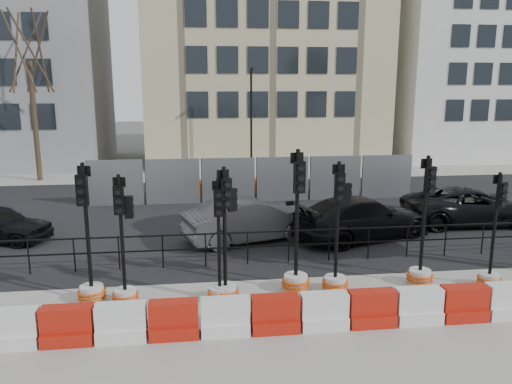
{
  "coord_description": "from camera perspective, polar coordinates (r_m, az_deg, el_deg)",
  "views": [
    {
      "loc": [
        -2.65,
        -12.35,
        5.11
      ],
      "look_at": [
        -0.73,
        3.0,
        1.76
      ],
      "focal_mm": 35.0,
      "sensor_mm": 36.0,
      "label": 1
    }
  ],
  "objects": [
    {
      "name": "traffic_signal_h",
      "position": [
        14.17,
        25.27,
        -7.48
      ],
      "size": [
        0.59,
        0.59,
        3.0
      ],
      "rotation": [
        0.0,
        0.0,
        0.21
      ],
      "color": "beige",
      "rests_on": "ground"
    },
    {
      "name": "traffic_signal_g",
      "position": [
        13.64,
        18.37,
        -7.3
      ],
      "size": [
        0.67,
        0.67,
        3.39
      ],
      "rotation": [
        0.0,
        0.0,
        0.19
      ],
      "color": "beige",
      "rests_on": "ground"
    },
    {
      "name": "road",
      "position": [
        20.19,
        0.66,
        -2.41
      ],
      "size": [
        40.0,
        14.0,
        0.03
      ],
      "primitive_type": "cube",
      "color": "black",
      "rests_on": "ground"
    },
    {
      "name": "sidewalk_near",
      "position": [
        10.98,
        7.98,
        -15.6
      ],
      "size": [
        40.0,
        6.0,
        0.02
      ],
      "primitive_type": "cube",
      "color": "gray",
      "rests_on": "ground"
    },
    {
      "name": "building_cream",
      "position": [
        34.87,
        0.63,
        18.61
      ],
      "size": [
        15.0,
        10.06,
        18.0
      ],
      "color": "#C4B68F",
      "rests_on": "ground"
    },
    {
      "name": "traffic_signal_c",
      "position": [
        12.06,
        -4.19,
        -9.68
      ],
      "size": [
        0.59,
        0.59,
        3.02
      ],
      "rotation": [
        0.0,
        0.0,
        -0.02
      ],
      "color": "beige",
      "rests_on": "ground"
    },
    {
      "name": "lamp_post_far",
      "position": [
        27.58,
        -0.55,
        8.28
      ],
      "size": [
        0.12,
        0.56,
        6.0
      ],
      "color": "black",
      "rests_on": "ground"
    },
    {
      "name": "building_white",
      "position": [
        39.67,
        23.5,
        15.41
      ],
      "size": [
        12.0,
        9.06,
        16.0
      ],
      "color": "silver",
      "rests_on": "ground"
    },
    {
      "name": "traffic_signal_f",
      "position": [
        12.65,
        9.17,
        -7.92
      ],
      "size": [
        0.65,
        0.65,
        3.32
      ],
      "rotation": [
        0.0,
        0.0,
        -0.08
      ],
      "color": "beige",
      "rests_on": "ground"
    },
    {
      "name": "car_c",
      "position": [
        17.14,
        11.98,
        -2.92
      ],
      "size": [
        5.07,
        6.19,
        1.43
      ],
      "primitive_type": "imported",
      "rotation": [
        0.0,
        0.0,
        1.9
      ],
      "color": "black",
      "rests_on": "ground"
    },
    {
      "name": "ground",
      "position": [
        13.63,
        4.69,
        -9.86
      ],
      "size": [
        120.0,
        120.0,
        0.0
      ],
      "primitive_type": "plane",
      "color": "#51514C",
      "rests_on": "ground"
    },
    {
      "name": "building_grey",
      "position": [
        36.22,
        -26.2,
        13.98
      ],
      "size": [
        11.0,
        9.06,
        14.0
      ],
      "color": "gray",
      "rests_on": "ground"
    },
    {
      "name": "traffic_signal_b",
      "position": [
        12.22,
        -14.79,
        -9.14
      ],
      "size": [
        0.62,
        0.62,
        3.14
      ],
      "rotation": [
        0.0,
        0.0,
        -0.02
      ],
      "color": "beige",
      "rests_on": "ground"
    },
    {
      "name": "traffic_signal_d",
      "position": [
        12.04,
        -3.47,
        -8.89
      ],
      "size": [
        0.64,
        0.64,
        3.27
      ],
      "rotation": [
        0.0,
        0.0,
        0.34
      ],
      "color": "beige",
      "rests_on": "ground"
    },
    {
      "name": "barrier_row",
      "position": [
        10.99,
        7.76,
        -13.48
      ],
      "size": [
        15.7,
        0.5,
        0.8
      ],
      "color": "#BA0E0F",
      "rests_on": "ground"
    },
    {
      "name": "tree_bare_far",
      "position": [
        29.12,
        -24.56,
        14.18
      ],
      "size": [
        2.0,
        2.0,
        9.0
      ],
      "color": "#473828",
      "rests_on": "ground"
    },
    {
      "name": "car_b",
      "position": [
        16.5,
        -0.65,
        -3.19
      ],
      "size": [
        4.04,
        5.3,
        1.46
      ],
      "primitive_type": "imported",
      "rotation": [
        0.0,
        0.0,
        1.87
      ],
      "color": "#444448",
      "rests_on": "ground"
    },
    {
      "name": "car_d",
      "position": [
        20.16,
        23.39,
        -1.49
      ],
      "size": [
        2.66,
        5.11,
        1.37
      ],
      "primitive_type": "imported",
      "rotation": [
        0.0,
        0.0,
        1.53
      ],
      "color": "black",
      "rests_on": "ground"
    },
    {
      "name": "traffic_signal_a",
      "position": [
        12.6,
        -18.42,
        -8.95
      ],
      "size": [
        0.67,
        0.67,
        3.38
      ],
      "rotation": [
        0.0,
        0.0,
        -0.18
      ],
      "color": "beige",
      "rests_on": "ground"
    },
    {
      "name": "traffic_signal_e",
      "position": [
        12.58,
        4.62,
        -8.13
      ],
      "size": [
        0.71,
        0.71,
        3.61
      ],
      "rotation": [
        0.0,
        0.0,
        0.14
      ],
      "color": "beige",
      "rests_on": "ground"
    },
    {
      "name": "kerb_railing",
      "position": [
        14.5,
        3.77,
        -5.58
      ],
      "size": [
        18.0,
        0.04,
        1.0
      ],
      "color": "black",
      "rests_on": "ground"
    },
    {
      "name": "heras_fencing",
      "position": [
        22.74,
        -0.32,
        0.97
      ],
      "size": [
        14.33,
        1.72,
        2.0
      ],
      "color": "gray",
      "rests_on": "ground"
    },
    {
      "name": "sidewalk_far",
      "position": [
        28.93,
        -1.75,
        2.04
      ],
      "size": [
        40.0,
        4.0,
        0.02
      ],
      "primitive_type": "cube",
      "color": "gray",
      "rests_on": "ground"
    }
  ]
}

